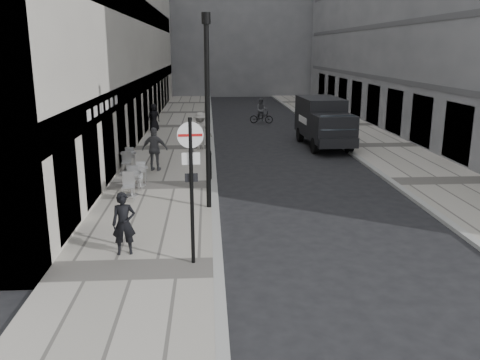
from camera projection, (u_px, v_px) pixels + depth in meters
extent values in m
plane|color=black|center=(222.00, 333.00, 9.50)|extent=(120.00, 120.00, 0.00)
cube|color=#A49D94|center=(174.00, 148.00, 26.75)|extent=(4.00, 60.00, 0.12)
cube|color=#A49D94|center=(379.00, 146.00, 27.42)|extent=(4.00, 60.00, 0.12)
imported|color=black|center=(124.00, 224.00, 12.67)|extent=(0.63, 0.45, 1.60)
cylinder|color=black|center=(192.00, 193.00, 11.89)|extent=(0.09, 0.09, 3.53)
cylinder|color=white|center=(190.00, 135.00, 11.55)|extent=(0.61, 0.09, 0.61)
cube|color=#B21414|center=(190.00, 135.00, 11.53)|extent=(0.55, 0.07, 0.06)
cube|color=white|center=(191.00, 159.00, 11.72)|extent=(0.43, 0.07, 0.28)
cylinder|color=black|center=(208.00, 118.00, 15.94)|extent=(0.16, 0.16, 5.87)
cylinder|color=black|center=(206.00, 18.00, 15.19)|extent=(0.27, 0.27, 0.34)
cylinder|color=black|center=(210.00, 163.00, 21.06)|extent=(0.12, 0.12, 0.91)
cylinder|color=black|center=(210.00, 167.00, 20.08)|extent=(0.14, 0.14, 1.03)
cylinder|color=black|center=(315.00, 146.00, 25.63)|extent=(0.32, 0.82, 0.81)
cylinder|color=black|center=(349.00, 145.00, 25.81)|extent=(0.32, 0.82, 0.81)
cylinder|color=black|center=(300.00, 135.00, 28.94)|extent=(0.32, 0.82, 0.81)
cylinder|color=black|center=(331.00, 134.00, 29.12)|extent=(0.32, 0.82, 0.81)
cube|color=black|center=(320.00, 116.00, 27.96)|extent=(2.17, 3.72, 2.02)
cube|color=black|center=(333.00, 129.00, 25.41)|extent=(2.09, 1.90, 1.41)
cube|color=#1E2328|center=(338.00, 123.00, 24.58)|extent=(1.78, 0.43, 0.75)
imported|color=black|center=(261.00, 117.00, 36.08)|extent=(1.72, 0.86, 0.86)
imported|color=#515156|center=(261.00, 110.00, 35.95)|extent=(0.89, 0.75, 1.63)
imported|color=#515155|center=(155.00, 149.00, 21.40)|extent=(1.15, 0.63, 1.85)
imported|color=#A6A099|center=(200.00, 131.00, 26.06)|extent=(1.30, 0.84, 1.90)
imported|color=black|center=(154.00, 117.00, 31.90)|extent=(0.99, 0.88, 1.70)
cylinder|color=silver|center=(140.00, 185.00, 19.24)|extent=(0.41, 0.41, 0.03)
cylinder|color=silver|center=(140.00, 177.00, 19.15)|extent=(0.06, 0.06, 0.69)
cylinder|color=silver|center=(139.00, 168.00, 19.07)|extent=(0.65, 0.65, 0.03)
cylinder|color=#B0B0B2|center=(132.00, 195.00, 17.94)|extent=(0.48, 0.48, 0.03)
cylinder|color=#B0B0B2|center=(131.00, 184.00, 17.84)|extent=(0.07, 0.07, 0.81)
cylinder|color=#B0B0B2|center=(131.00, 173.00, 17.74)|extent=(0.76, 0.76, 0.03)
cylinder|color=#B9B9BB|center=(129.00, 170.00, 21.66)|extent=(0.45, 0.45, 0.03)
cylinder|color=#B9B9BB|center=(128.00, 162.00, 21.56)|extent=(0.06, 0.06, 0.75)
cylinder|color=#B9B9BB|center=(128.00, 153.00, 21.47)|extent=(0.71, 0.71, 0.03)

